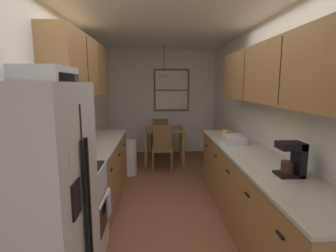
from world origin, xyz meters
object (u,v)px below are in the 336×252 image
storage_canister (81,148)px  coffee_maker (293,158)px  mug_by_coffeemaker (225,133)px  dining_chair_far (160,135)px  dining_table (164,134)px  dish_rack (234,139)px  microwave_over_range (48,85)px  dining_chair_near (162,146)px  refrigerator (35,213)px  stove_range (69,214)px  trash_bin (128,157)px

storage_canister → coffee_maker: (2.07, -0.70, 0.06)m
mug_by_coffeemaker → dining_chair_far: bearing=115.5°
dining_table → dish_rack: dish_rack is taller
microwave_over_range → dining_chair_near: (1.08, 2.62, -1.20)m
dining_table → coffee_maker: size_ratio=2.75×
dining_chair_far → mug_by_coffeemaker: size_ratio=7.51×
dining_table → dish_rack: 2.29m
dining_table → dish_rack: (0.92, -2.07, 0.33)m
refrigerator → dining_chair_near: size_ratio=1.92×
dining_chair_near → mug_by_coffeemaker: 1.45m
stove_range → storage_canister: (-0.01, 0.50, 0.53)m
dining_chair_far → storage_canister: 3.42m
stove_range → microwave_over_range: microwave_over_range is taller
refrigerator → mug_by_coffeemaker: bearing=50.9°
refrigerator → dining_table: (0.99, 3.90, -0.25)m
dining_chair_far → mug_by_coffeemaker: (1.00, -2.11, 0.44)m
microwave_over_range → coffee_maker: bearing=-5.3°
stove_range → dining_chair_far: stove_range is taller
trash_bin → dish_rack: size_ratio=1.94×
dining_chair_near → trash_bin: bearing=-163.4°
dining_chair_far → trash_bin: 1.49m
refrigerator → dish_rack: 2.64m
dining_chair_far → coffee_maker: coffee_maker is taller
mug_by_coffeemaker → trash_bin: bearing=154.6°
storage_canister → microwave_over_range: bearing=-102.3°
dish_rack → mug_by_coffeemaker: bearing=89.8°
stove_range → dish_rack: stove_range is taller
dining_chair_near → mug_by_coffeemaker: (0.98, -0.98, 0.44)m
microwave_over_range → storage_canister: microwave_over_range is taller
mug_by_coffeemaker → dish_rack: 0.53m
dining_chair_far → coffee_maker: size_ratio=2.93×
microwave_over_range → dining_table: bearing=70.5°
refrigerator → trash_bin: bearing=85.2°
dining_chair_near → dining_chair_far: size_ratio=1.00×
stove_range → mug_by_coffeemaker: bearing=40.2°
refrigerator → dining_table: bearing=75.8°
stove_range → trash_bin: bearing=83.1°
microwave_over_range → dining_chair_near: size_ratio=0.67×
dining_table → dining_chair_far: size_ratio=0.94×
coffee_maker → mug_by_coffeemaker: (-0.13, 1.84, -0.12)m
refrigerator → dining_chair_far: (0.91, 4.46, -0.36)m
dining_table → dining_chair_far: 0.58m
dining_chair_near → storage_canister: size_ratio=4.65×
dining_table → dining_chair_far: (-0.08, 0.57, -0.12)m
dining_chair_far → microwave_over_range: bearing=-105.6°
refrigerator → trash_bin: (0.27, 3.13, -0.53)m
stove_range → mug_by_coffeemaker: stove_range is taller
dining_chair_near → dish_rack: bearing=-57.0°
stove_range → dining_chair_far: (0.93, 3.75, 0.03)m
dining_chair_near → trash_bin: 0.72m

